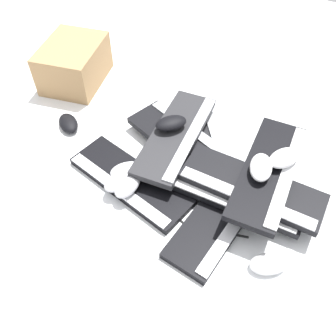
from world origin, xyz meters
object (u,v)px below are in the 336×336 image
mouse_1 (284,158)px  mouse_5 (269,264)px  mouse_7 (127,185)px  keyboard_6 (176,135)px  mouse_3 (68,123)px  keyboard_3 (235,192)px  keyboard_7 (269,171)px  keyboard_5 (251,187)px  mouse_2 (171,123)px  cardboard_box (74,64)px  keyboard_2 (221,215)px  keyboard_0 (202,143)px  keyboard_1 (130,181)px  keyboard_4 (184,142)px  mouse_6 (261,167)px  mouse_4 (127,170)px  mouse_0 (119,181)px

mouse_1 → mouse_5: bearing=43.6°
mouse_1 → mouse_7: (-0.25, 0.41, -0.09)m
keyboard_6 → mouse_1: (0.01, -0.36, 0.07)m
mouse_3 → keyboard_3: bearing=-146.9°
keyboard_6 → mouse_7: 0.25m
keyboard_6 → keyboard_7: 0.34m
keyboard_3 → keyboard_6: 0.29m
keyboard_5 → mouse_2: bearing=72.6°
mouse_1 → mouse_7: bearing=-28.2°
cardboard_box → mouse_3: bearing=-149.8°
keyboard_2 → mouse_1: 0.26m
keyboard_5 → cardboard_box: (0.26, 0.86, 0.01)m
mouse_2 → mouse_3: mouse_2 is taller
keyboard_3 → keyboard_0: bearing=47.2°
keyboard_1 → keyboard_7: (0.18, -0.40, 0.09)m
keyboard_2 → keyboard_5: keyboard_5 is taller
keyboard_7 → keyboard_0: bearing=70.2°
keyboard_2 → keyboard_6: size_ratio=1.01×
keyboard_0 → keyboard_2: size_ratio=0.98×
mouse_5 → mouse_1: bearing=-113.1°
mouse_2 → keyboard_0: bearing=158.2°
keyboard_4 → mouse_6: (-0.07, -0.29, 0.10)m
keyboard_3 → keyboard_4: (0.12, 0.24, 0.00)m
mouse_4 → mouse_5: mouse_4 is taller
keyboard_0 → keyboard_5: size_ratio=1.01×
keyboard_7 → cardboard_box: cardboard_box is taller
mouse_7 → keyboard_4: bearing=-13.7°
mouse_2 → keyboard_3: bearing=109.5°
keyboard_3 → mouse_6: (0.05, -0.05, 0.10)m
keyboard_5 → mouse_3: 0.72m
mouse_4 → mouse_5: (-0.09, -0.51, -0.03)m
keyboard_0 → mouse_0: bearing=153.2°
mouse_6 → mouse_4: bearing=-85.2°
keyboard_5 → keyboard_6: 0.32m
keyboard_3 → mouse_4: (-0.09, 0.34, 0.01)m
mouse_5 → keyboard_0: bearing=-80.6°
mouse_4 → cardboard_box: cardboard_box is taller
keyboard_1 → keyboard_3: (0.10, -0.33, 0.03)m
mouse_1 → mouse_4: mouse_1 is taller
keyboard_1 → keyboard_7: size_ratio=1.03×
keyboard_4 → mouse_4: 0.23m
keyboard_3 → mouse_5: bearing=-135.2°
mouse_2 → cardboard_box: (0.16, 0.53, -0.03)m
mouse_0 → mouse_7: 0.03m
keyboard_2 → keyboard_4: (0.20, 0.23, 0.03)m
mouse_1 → mouse_7: mouse_1 is taller
keyboard_1 → mouse_4: 0.04m
keyboard_6 → mouse_5: (-0.28, -0.43, -0.05)m
mouse_3 → cardboard_box: 0.30m
mouse_6 → cardboard_box: bearing=-119.0°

